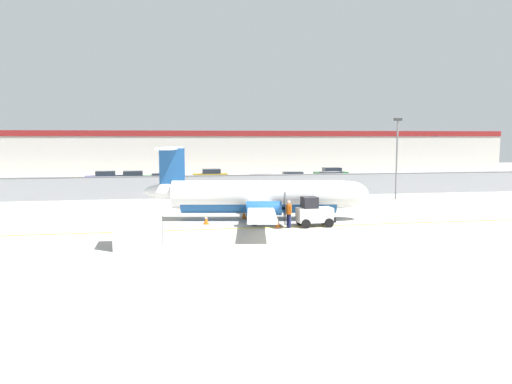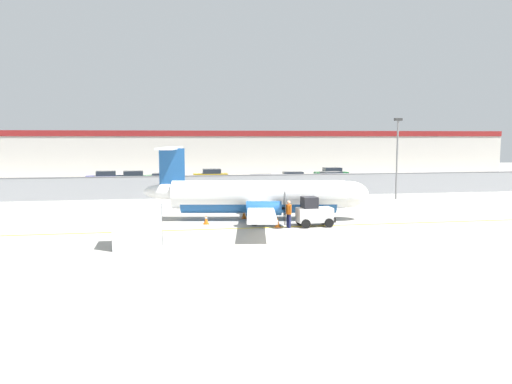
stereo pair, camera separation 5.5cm
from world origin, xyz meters
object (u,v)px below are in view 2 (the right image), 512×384
object	(u,v)px
parked_car_1	(135,178)
parked_car_7	(331,174)
cargo_container	(138,226)
traffic_cone_far_left	(206,219)
commuter_airplane	(263,197)
baggage_tug	(314,213)
apron_light_pole	(397,152)
parked_car_0	(105,178)
parked_car_3	(211,175)
traffic_cone_near_left	(244,214)
parked_car_4	(262,182)
parked_car_5	(292,179)
parked_car_6	(332,179)
parked_car_2	(162,181)
ground_crew_worker	(289,213)
traffic_cone_far_right	(278,222)
traffic_cone_near_right	(311,208)

from	to	relation	value
parked_car_1	parked_car_7	world-z (taller)	same
cargo_container	parked_car_7	bearing A→B (deg)	57.43
traffic_cone_far_left	commuter_airplane	bearing A→B (deg)	14.34
commuter_airplane	traffic_cone_far_left	bearing A→B (deg)	-156.24
baggage_tug	apron_light_pole	bearing A→B (deg)	44.79
parked_car_7	parked_car_0	bearing A→B (deg)	5.15
cargo_container	parked_car_3	distance (m)	35.92
parked_car_7	commuter_airplane	bearing A→B (deg)	64.83
baggage_tug	traffic_cone_near_left	bearing A→B (deg)	133.90
parked_car_4	parked_car_5	xyz separation A→B (m)	(4.04, 3.38, 0.00)
baggage_tug	parked_car_0	world-z (taller)	baggage_tug
commuter_airplane	cargo_container	bearing A→B (deg)	-128.33
parked_car_6	commuter_airplane	bearing A→B (deg)	-126.07
parked_car_1	parked_car_2	xyz separation A→B (m)	(3.23, -4.55, 0.00)
traffic_cone_near_left	apron_light_pole	world-z (taller)	apron_light_pole
cargo_container	traffic_cone_near_left	distance (m)	10.36
cargo_container	parked_car_0	world-z (taller)	cargo_container
parked_car_1	parked_car_6	distance (m)	22.79
apron_light_pole	baggage_tug	bearing A→B (deg)	-133.00
ground_crew_worker	parked_car_3	bearing A→B (deg)	74.92
ground_crew_worker	parked_car_4	size ratio (longest dim) A/B	0.40
ground_crew_worker	parked_car_4	distance (m)	21.74
baggage_tug	parked_car_2	bearing A→B (deg)	109.21
parked_car_3	parked_car_5	distance (m)	10.77
traffic_cone_near_left	parked_car_1	xyz separation A→B (m)	(-9.07, 25.60, 0.58)
cargo_container	apron_light_pole	world-z (taller)	apron_light_pole
parked_car_3	parked_car_7	bearing A→B (deg)	-177.95
baggage_tug	parked_car_4	xyz separation A→B (m)	(0.67, 21.36, 0.04)
traffic_cone_far_right	parked_car_4	world-z (taller)	parked_car_4
cargo_container	parked_car_1	size ratio (longest dim) A/B	0.57
parked_car_2	commuter_airplane	bearing A→B (deg)	113.98
traffic_cone_near_right	parked_car_3	size ratio (longest dim) A/B	0.15
ground_crew_worker	parked_car_2	xyz separation A→B (m)	(-8.05, 25.04, -0.06)
parked_car_1	ground_crew_worker	bearing A→B (deg)	-71.67
parked_car_3	cargo_container	bearing A→B (deg)	80.51
cargo_container	parked_car_5	distance (m)	32.69
parked_car_3	apron_light_pole	xyz separation A→B (m)	(15.21, -19.07, 3.41)
traffic_cone_near_left	parked_car_4	xyz separation A→B (m)	(4.55, 17.63, 0.58)
parked_car_0	parked_car_6	xyz separation A→B (m)	(25.49, -5.72, 0.00)
baggage_tug	parked_car_3	world-z (taller)	baggage_tug
baggage_tug	parked_car_7	xyz separation A→B (m)	(11.57, 31.41, 0.04)
parked_car_3	apron_light_pole	distance (m)	24.63
traffic_cone_far_left	parked_car_3	bearing A→B (deg)	84.77
baggage_tug	parked_car_1	xyz separation A→B (m)	(-12.96, 29.34, 0.04)
commuter_airplane	traffic_cone_far_right	world-z (taller)	commuter_airplane
traffic_cone_near_left	traffic_cone_far_left	xyz separation A→B (m)	(-2.75, -1.83, 0.00)
parked_car_0	parked_car_6	size ratio (longest dim) A/B	1.00
parked_car_4	parked_car_3	bearing A→B (deg)	118.56
cargo_container	parked_car_5	xyz separation A→B (m)	(15.24, 28.92, -0.21)
baggage_tug	parked_car_2	distance (m)	26.63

